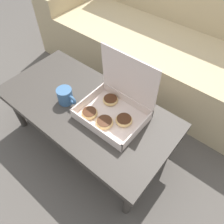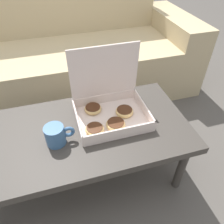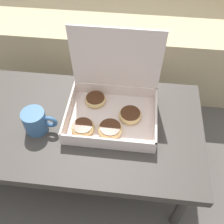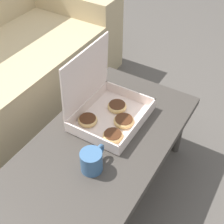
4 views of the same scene
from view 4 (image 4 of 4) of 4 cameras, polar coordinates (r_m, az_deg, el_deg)
ground_plane at (r=1.76m, az=-6.58°, el=-12.59°), size 12.00×12.00×0.00m
coffee_table at (r=1.42m, az=-2.61°, el=-7.31°), size 1.11×0.56×0.39m
pastry_box at (r=1.47m, az=-1.12°, el=0.54°), size 0.36×0.29×0.35m
coffee_mug at (r=1.28m, az=-3.69°, el=-8.86°), size 0.14×0.09×0.10m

